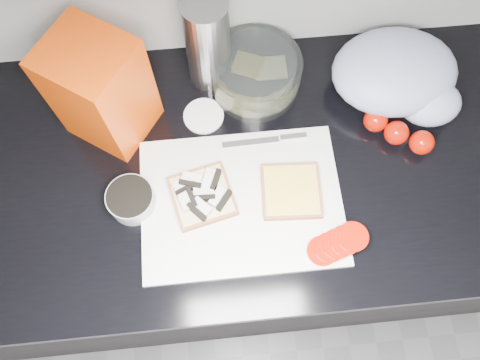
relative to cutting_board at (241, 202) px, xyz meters
name	(u,v)px	position (x,y,z in m)	size (l,w,h in m)	color
base_cabinet	(264,222)	(0.08, 0.09, -0.48)	(3.50, 0.60, 0.86)	black
countertop	(273,162)	(0.08, 0.09, -0.03)	(3.50, 0.64, 0.04)	black
cutting_board	(241,202)	(0.00, 0.00, 0.00)	(0.40, 0.30, 0.01)	silver
bread_left	(202,195)	(-0.08, 0.02, 0.02)	(0.15, 0.15, 0.04)	beige
bread_right	(291,191)	(0.10, 0.01, 0.01)	(0.13, 0.13, 0.02)	beige
tomato_slices	(337,244)	(0.17, -0.11, 0.02)	(0.13, 0.09, 0.03)	#A51103
knife	(275,139)	(0.08, 0.13, 0.01)	(0.18, 0.02, 0.01)	silver
seed_tub	(131,199)	(-0.22, 0.02, 0.02)	(0.09, 0.09, 0.05)	#989D9C
tub_lid	(204,116)	(-0.06, 0.21, 0.00)	(0.09, 0.09, 0.01)	white
glass_bowl	(255,73)	(0.06, 0.28, 0.03)	(0.20, 0.20, 0.08)	silver
bread_bag	(101,91)	(-0.25, 0.21, 0.11)	(0.15, 0.14, 0.24)	red
steel_canister	(208,43)	(-0.04, 0.31, 0.10)	(0.09, 0.09, 0.22)	#A3A3A7
grocery_bag	(399,76)	(0.36, 0.23, 0.05)	(0.27, 0.24, 0.12)	#959EB7
whole_tomatoes	(398,132)	(0.34, 0.12, 0.02)	(0.14, 0.11, 0.05)	#A51103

